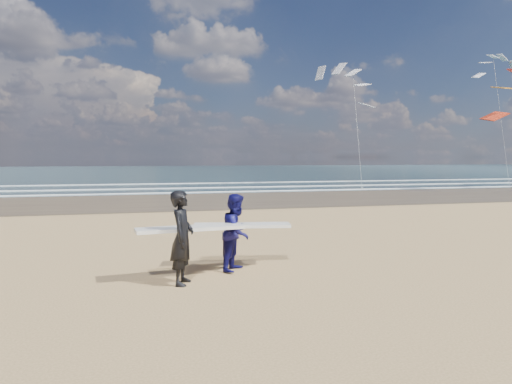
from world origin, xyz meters
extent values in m
cube|color=#473626|center=(20.00, 18.00, 0.01)|extent=(220.00, 12.00, 0.01)
cube|color=#172E32|center=(20.00, 72.00, 0.01)|extent=(220.00, 100.00, 0.02)
cube|color=white|center=(20.00, 22.80, 0.05)|extent=(220.00, 0.50, 0.05)
cube|color=white|center=(20.00, 27.50, 0.05)|extent=(220.00, 0.50, 0.05)
cube|color=white|center=(20.00, 34.00, 0.05)|extent=(220.00, 0.50, 0.05)
imported|color=black|center=(-1.47, -0.10, 0.93)|extent=(0.63, 0.78, 1.86)
cube|color=white|center=(-1.27, 0.25, 1.05)|extent=(2.25, 0.77, 0.07)
imported|color=#0F0D4D|center=(-0.20, 0.73, 0.85)|extent=(1.00, 1.05, 1.71)
cube|color=white|center=(0.00, 1.08, 0.95)|extent=(2.26, 0.91, 0.07)
cube|color=slate|center=(15.19, 24.62, 0.05)|extent=(0.12, 0.12, 0.10)
cube|color=slate|center=(34.26, 29.67, 0.05)|extent=(0.12, 0.12, 0.10)
camera|label=1|loc=(-2.24, -9.05, 2.51)|focal=32.00mm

